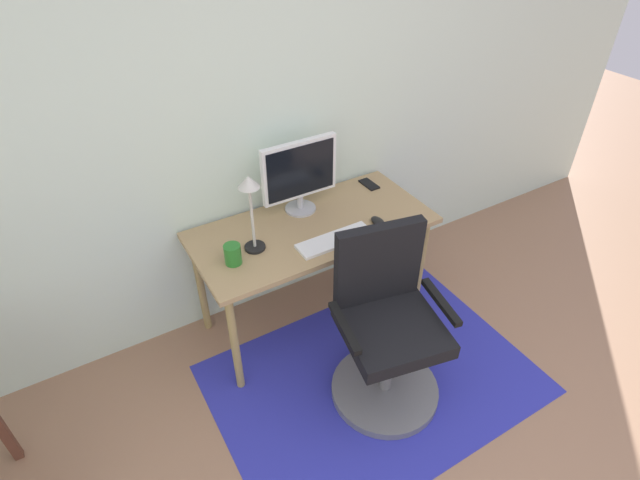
% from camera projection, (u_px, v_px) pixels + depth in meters
% --- Properties ---
extents(wall_back, '(6.00, 0.10, 2.60)m').
position_uv_depth(wall_back, '(264.00, 104.00, 2.67)').
color(wall_back, silver).
rests_on(wall_back, ground).
extents(area_rug, '(1.74, 1.23, 0.01)m').
position_uv_depth(area_rug, '(374.00, 379.00, 2.82)').
color(area_rug, '#2C30A7').
rests_on(area_rug, ground).
extents(desk, '(1.36, 0.63, 0.71)m').
position_uv_depth(desk, '(313.00, 236.00, 2.83)').
color(desk, tan).
rests_on(desk, ground).
extents(monitor, '(0.45, 0.18, 0.43)m').
position_uv_depth(monitor, '(300.00, 173.00, 2.77)').
color(monitor, '#B2B2B7').
rests_on(monitor, desk).
extents(keyboard, '(0.43, 0.13, 0.02)m').
position_uv_depth(keyboard, '(335.00, 240.00, 2.67)').
color(keyboard, white).
rests_on(keyboard, desk).
extents(computer_mouse, '(0.06, 0.10, 0.03)m').
position_uv_depth(computer_mouse, '(378.00, 221.00, 2.79)').
color(computer_mouse, black).
rests_on(computer_mouse, desk).
extents(coffee_cup, '(0.09, 0.09, 0.11)m').
position_uv_depth(coffee_cup, '(233.00, 254.00, 2.50)').
color(coffee_cup, '#257226').
rests_on(coffee_cup, desk).
extents(cell_phone, '(0.07, 0.14, 0.01)m').
position_uv_depth(cell_phone, '(369.00, 184.00, 3.13)').
color(cell_phone, black).
rests_on(cell_phone, desk).
extents(desk_lamp, '(0.11, 0.11, 0.43)m').
position_uv_depth(desk_lamp, '(250.00, 198.00, 2.43)').
color(desk_lamp, black).
rests_on(desk_lamp, desk).
extents(office_chair, '(0.60, 0.58, 0.99)m').
position_uv_depth(office_chair, '(386.00, 337.00, 2.55)').
color(office_chair, slate).
rests_on(office_chair, ground).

